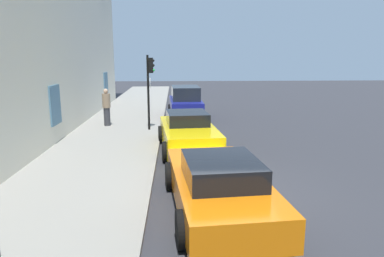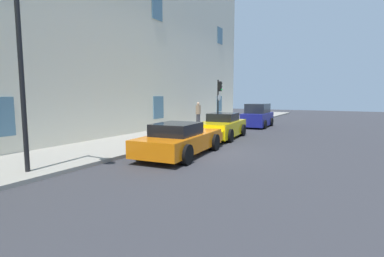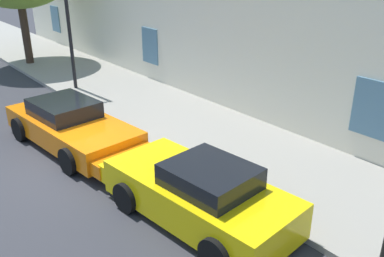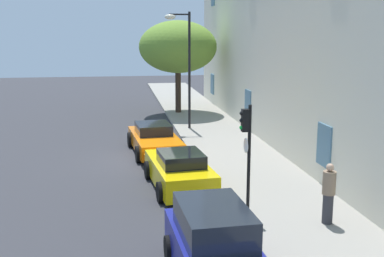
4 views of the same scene
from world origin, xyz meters
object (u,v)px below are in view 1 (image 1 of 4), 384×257
at_px(sportscar_red_lead, 216,183).
at_px(traffic_light, 150,79).
at_px(hatchback_parked, 185,104).
at_px(pedestrian_admiring, 107,107).
at_px(sportscar_yellow_flank, 189,135).

xyz_separation_m(sportscar_red_lead, traffic_light, (8.23, 2.03, 1.80)).
bearing_deg(hatchback_parked, pedestrian_admiring, 122.96).
height_order(sportscar_yellow_flank, pedestrian_admiring, pedestrian_admiring).
xyz_separation_m(sportscar_yellow_flank, traffic_light, (3.38, 1.60, 1.79)).
bearing_deg(hatchback_parked, sportscar_yellow_flank, 179.33).
height_order(sportscar_red_lead, traffic_light, traffic_light).
bearing_deg(pedestrian_admiring, traffic_light, -115.26).
relative_size(sportscar_yellow_flank, traffic_light, 1.44).
height_order(sportscar_red_lead, sportscar_yellow_flank, sportscar_yellow_flank).
distance_m(traffic_light, pedestrian_admiring, 2.75).
distance_m(sportscar_yellow_flank, hatchback_parked, 6.88).
bearing_deg(sportscar_yellow_flank, pedestrian_admiring, 40.46).
height_order(traffic_light, pedestrian_admiring, traffic_light).
bearing_deg(hatchback_parked, traffic_light, 154.40).
bearing_deg(sportscar_red_lead, sportscar_yellow_flank, 5.13).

